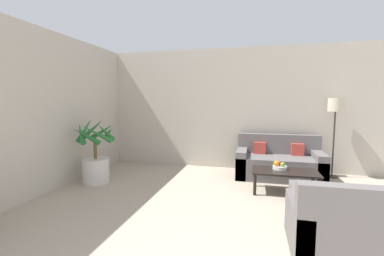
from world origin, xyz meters
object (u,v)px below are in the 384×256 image
Objects in this scene: fruit_bowl at (280,168)px; apple_red at (279,163)px; coffee_table at (285,173)px; armchair at (337,230)px; sofa_loveseat at (279,163)px; ottoman at (314,202)px; floor_lamp at (335,111)px; apple_green at (283,164)px; potted_palm at (96,159)px; orange_fruit at (276,163)px.

fruit_bowl is 0.08m from apple_red.
coffee_table is 1.74m from armchair.
coffee_table is (0.02, -0.90, 0.05)m from sofa_loveseat.
fruit_bowl is 1.02m from ottoman.
floor_lamp is 1.78m from apple_green.
ottoman is (0.30, -1.76, -0.08)m from sofa_loveseat.
coffee_table is 0.15m from apple_green.
sofa_loveseat is 1.51m from floor_lamp.
apple_green is 1.00m from ottoman.
coffee_table is 14.31× the size of apple_green.
floor_lamp is (4.40, 1.45, 0.89)m from potted_palm.
ottoman is at bearing 92.17° from armchair.
ottoman is at bearing -9.25° from potted_palm.
apple_red is 1.90m from armchair.
floor_lamp reaches higher than fruit_bowl.
apple_red is (-1.11, -1.05, -0.86)m from floor_lamp.
coffee_table is at bearing -47.27° from fruit_bowl.
apple_green is at bearing 124.70° from coffee_table.
apple_green reaches higher than apple_red.
sofa_loveseat is at bearing 85.92° from apple_red.
armchair is (0.31, -1.71, -0.07)m from coffee_table.
armchair is at bearing -78.22° from apple_red.
apple_red is 0.10m from orange_fruit.
orange_fruit is (-0.06, -0.08, 0.01)m from apple_red.
orange_fruit is (-0.14, 0.06, 0.15)m from coffee_table.
fruit_bowl is 0.27× the size of armchair.
apple_green is (-0.04, 0.05, 0.14)m from coffee_table.
orange_fruit reaches higher than ottoman.
orange_fruit is at bearing -126.81° from apple_red.
orange_fruit is 0.10× the size of armchair.
coffee_table is 0.21m from apple_red.
apple_red is 0.09m from apple_green.
floor_lamp is (1.05, 0.28, 1.05)m from sofa_loveseat.
floor_lamp is 1.81m from fruit_bowl.
armchair is at bearing -87.83° from ottoman.
ottoman is (3.65, -0.59, -0.24)m from potted_palm.
apple_green is (3.34, 0.32, 0.02)m from potted_palm.
orange_fruit is (-0.10, 0.01, 0.01)m from apple_green.
sofa_loveseat is 0.79m from apple_red.
floor_lamp reaches higher than apple_green.
potted_palm is at bearing -160.79° from sofa_loveseat.
orange_fruit reaches higher than coffee_table.
apple_green reaches higher than ottoman.
armchair is (-0.72, -2.90, -1.07)m from floor_lamp.
armchair is 1.52× the size of ottoman.
apple_red is 0.93× the size of apple_green.
potted_palm is at bearing -174.31° from orange_fruit.
apple_red is at bearing 53.19° from orange_fruit.
potted_palm is at bearing -173.09° from apple_red.
fruit_bowl is at bearing 132.73° from coffee_table.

